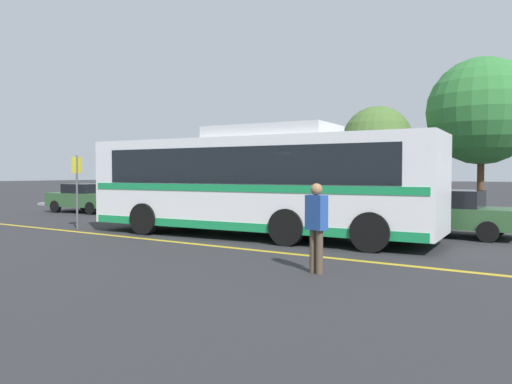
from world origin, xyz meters
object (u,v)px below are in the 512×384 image
Objects in this scene: parked_car_3 at (449,213)px; bus_stop_sign at (77,183)px; parked_car_1 at (171,202)px; pedestrian_0 at (316,222)px; transit_bus at (256,181)px; parked_car_0 at (87,198)px; tree_0 at (482,111)px; tree_1 at (377,141)px; parked_car_2 at (272,205)px.

bus_stop_sign is (-11.17, -5.18, 0.89)m from parked_car_3.
bus_stop_sign reaches higher than parked_car_3.
pedestrian_0 is (11.02, -7.67, 0.33)m from parked_car_1.
transit_bus reaches higher than parked_car_0.
tree_0 reaches higher than transit_bus.
transit_bus reaches higher than bus_stop_sign.
tree_0 is at bearing 0.83° from parked_car_3.
tree_1 reaches higher than parked_car_0.
parked_car_2 is 0.89× the size of tree_1.
tree_1 reaches higher than pedestrian_0.
parked_car_1 is at bearing 90.81° from parked_car_0.
parked_car_0 is at bearing -158.97° from tree_0.
transit_bus is 11.22m from tree_0.
pedestrian_0 is (16.27, -7.24, 0.28)m from parked_car_0.
tree_1 is at bearing -162.09° from tree_0.
tree_1 is at bearing -9.25° from transit_bus.
transit_bus is 6.56m from bus_stop_sign.
bus_stop_sign is at bearing 5.70° from pedestrian_0.
transit_bus is 2.32× the size of tree_1.
parked_car_3 is at bearing -69.68° from bus_stop_sign.
parked_car_2 is at bearing 20.01° from transit_bus.
parked_car_2 is (10.66, 0.21, 0.01)m from parked_car_0.
parked_car_1 is 0.65× the size of tree_0.
pedestrian_0 is 10.61m from bus_stop_sign.
parked_car_2 is at bearing -46.95° from bus_stop_sign.
parked_car_2 is at bearing -114.57° from tree_1.
bus_stop_sign is (5.92, -4.98, 0.88)m from parked_car_0.
pedestrian_0 is at bearing -139.10° from transit_bus.
transit_bus reaches higher than parked_car_2.
parked_car_1 is 1.07× the size of parked_car_3.
parked_car_3 is 12.35m from bus_stop_sign.
pedestrian_0 is (-0.82, -7.43, 0.28)m from parked_car_3.
parked_car_2 is 1.06× the size of parked_car_3.
tree_1 reaches higher than bus_stop_sign.
bus_stop_sign reaches higher than pedestrian_0.
parked_car_3 is (4.84, 3.48, -0.99)m from transit_bus.
tree_0 is at bearing -48.35° from bus_stop_sign.
parked_car_1 is 0.90× the size of tree_1.
pedestrian_0 reaches higher than parked_car_3.
bus_stop_sign is (0.67, -5.42, 0.94)m from parked_car_1.
bus_stop_sign is at bearing 46.01° from parked_car_0.
transit_bus is 8.69m from tree_1.
transit_bus is 6.04m from parked_car_3.
parked_car_1 is 5.54m from bus_stop_sign.
parked_car_2 is 1.71× the size of bus_stop_sign.
tree_0 is at bearing -30.14° from transit_bus.
pedestrian_0 is 13.11m from tree_1.
bus_stop_sign is at bearing -124.58° from tree_1.
tree_0 is (11.03, 11.50, 2.89)m from bus_stop_sign.
parked_car_0 is 14.21m from tree_1.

